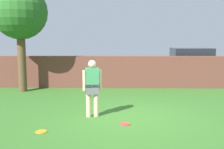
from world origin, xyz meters
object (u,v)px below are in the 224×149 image
object	(u,v)px
tree	(20,13)
frisbee_orange	(41,132)
car	(191,64)
person	(92,86)
frisbee_red	(125,124)

from	to	relation	value
tree	frisbee_orange	world-z (taller)	tree
tree	frisbee_orange	distance (m)	6.43
car	person	bearing A→B (deg)	-124.82
person	frisbee_orange	size ratio (longest dim) A/B	6.00
car	frisbee_orange	bearing A→B (deg)	-125.82
car	frisbee_red	size ratio (longest dim) A/B	15.68
tree	frisbee_red	distance (m)	6.94
car	tree	bearing A→B (deg)	-159.45
person	frisbee_red	distance (m)	1.47
person	frisbee_orange	bearing A→B (deg)	-143.04
person	car	size ratio (longest dim) A/B	0.38
frisbee_red	frisbee_orange	bearing A→B (deg)	-162.89
tree	person	bearing A→B (deg)	-48.94
person	car	bearing A→B (deg)	42.69
tree	person	world-z (taller)	tree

